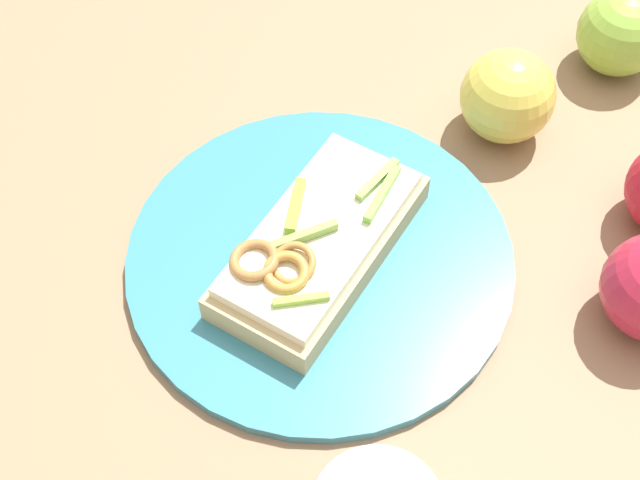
% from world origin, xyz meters
% --- Properties ---
extents(ground_plane, '(2.00, 2.00, 0.00)m').
position_xyz_m(ground_plane, '(0.00, 0.00, 0.00)').
color(ground_plane, '#8F6D4F').
rests_on(ground_plane, ground).
extents(plate, '(0.30, 0.30, 0.01)m').
position_xyz_m(plate, '(0.00, 0.00, 0.01)').
color(plate, teal).
rests_on(plate, ground_plane).
extents(sandwich, '(0.10, 0.19, 0.05)m').
position_xyz_m(sandwich, '(-0.00, -0.00, 0.03)').
color(sandwich, tan).
rests_on(sandwich, plate).
extents(apple_2, '(0.08, 0.08, 0.08)m').
position_xyz_m(apple_2, '(0.06, 0.20, 0.04)').
color(apple_2, '#D3C44B').
rests_on(apple_2, ground_plane).
extents(apple_3, '(0.10, 0.10, 0.08)m').
position_xyz_m(apple_3, '(0.12, 0.32, 0.04)').
color(apple_3, '#8ABB40').
rests_on(apple_3, ground_plane).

